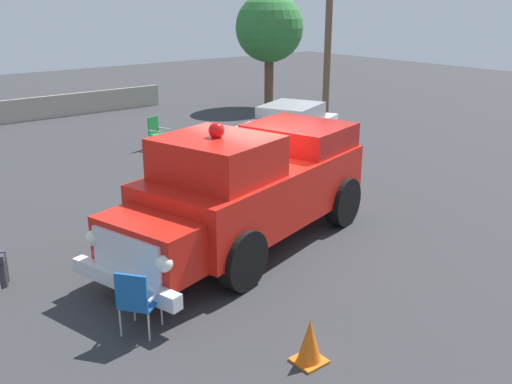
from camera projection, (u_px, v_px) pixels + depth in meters
ground_plane at (264, 229)px, 11.96m from camera, size 60.00×60.00×0.00m
vintage_fire_truck at (249, 186)px, 10.87m from camera, size 6.31×3.71×2.59m
classic_hot_rod at (286, 129)px, 17.67m from camera, size 4.74×3.43×1.46m
lawn_chair_by_car at (156, 130)px, 18.20m from camera, size 0.64×0.64×1.02m
lawn_chair_spare at (136, 298)px, 8.02m from camera, size 0.69×0.69×1.02m
oak_tree_right at (269, 28)px, 24.40m from camera, size 2.92×2.92×4.86m
utility_pole at (329, 27)px, 21.07m from camera, size 1.54×0.94×6.90m
traffic_cone at (310, 342)px, 7.50m from camera, size 0.40×0.40×0.64m
background_fence at (12, 112)px, 21.95m from camera, size 12.74×0.12×0.90m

